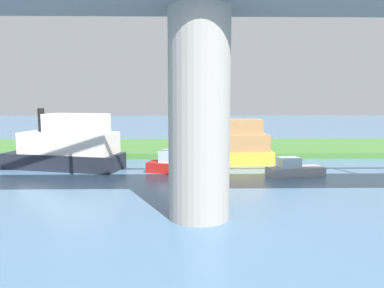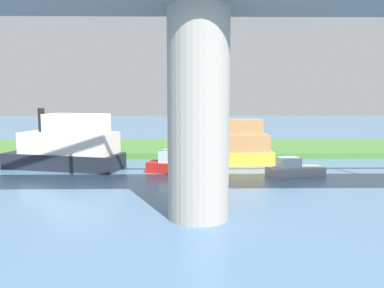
{
  "view_description": "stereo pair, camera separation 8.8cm",
  "coord_description": "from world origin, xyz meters",
  "px_view_note": "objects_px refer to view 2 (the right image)",
  "views": [
    {
      "loc": [
        1.1,
        33.48,
        5.56
      ],
      "look_at": [
        0.56,
        5.0,
        2.0
      ],
      "focal_mm": 35.3,
      "sensor_mm": 36.0,
      "label": 1
    },
    {
      "loc": [
        1.02,
        33.48,
        5.56
      ],
      "look_at": [
        0.56,
        5.0,
        2.0
      ],
      "focal_mm": 35.3,
      "sensor_mm": 36.0,
      "label": 2
    }
  ],
  "objects_px": {
    "skiff_small": "(228,146)",
    "houseboat_blue": "(294,169)",
    "motorboat_white": "(179,165)",
    "bridge_pylon": "(198,116)",
    "motorboat_red": "(67,146)",
    "person_on_bank": "(175,143)",
    "mooring_post": "(178,146)"
  },
  "relations": [
    {
      "from": "skiff_small",
      "to": "houseboat_blue",
      "type": "bearing_deg",
      "value": 129.51
    },
    {
      "from": "bridge_pylon",
      "to": "motorboat_red",
      "type": "xyz_separation_m",
      "value": [
        9.8,
        -12.23,
        -2.98
      ]
    },
    {
      "from": "motorboat_white",
      "to": "bridge_pylon",
      "type": "bearing_deg",
      "value": 95.91
    },
    {
      "from": "motorboat_red",
      "to": "person_on_bank",
      "type": "bearing_deg",
      "value": -142.6
    },
    {
      "from": "person_on_bank",
      "to": "motorboat_red",
      "type": "xyz_separation_m",
      "value": [
        8.21,
        6.27,
        0.54
      ]
    },
    {
      "from": "motorboat_white",
      "to": "mooring_post",
      "type": "bearing_deg",
      "value": -88.59
    },
    {
      "from": "mooring_post",
      "to": "houseboat_blue",
      "type": "distance_m",
      "value": 12.0
    },
    {
      "from": "motorboat_white",
      "to": "skiff_small",
      "type": "bearing_deg",
      "value": -137.16
    },
    {
      "from": "mooring_post",
      "to": "bridge_pylon",
      "type": "bearing_deg",
      "value": 94.07
    },
    {
      "from": "person_on_bank",
      "to": "motorboat_red",
      "type": "height_order",
      "value": "motorboat_red"
    },
    {
      "from": "bridge_pylon",
      "to": "motorboat_red",
      "type": "distance_m",
      "value": 15.96
    },
    {
      "from": "houseboat_blue",
      "to": "motorboat_red",
      "type": "relative_size",
      "value": 0.44
    },
    {
      "from": "person_on_bank",
      "to": "motorboat_white",
      "type": "xyz_separation_m",
      "value": [
        -0.51,
        8.02,
        -0.62
      ]
    },
    {
      "from": "mooring_post",
      "to": "motorboat_red",
      "type": "height_order",
      "value": "motorboat_red"
    },
    {
      "from": "mooring_post",
      "to": "motorboat_white",
      "type": "xyz_separation_m",
      "value": [
        -0.18,
        7.31,
        -0.44
      ]
    },
    {
      "from": "motorboat_white",
      "to": "houseboat_blue",
      "type": "relative_size",
      "value": 1.24
    },
    {
      "from": "skiff_small",
      "to": "motorboat_red",
      "type": "bearing_deg",
      "value": 8.82
    },
    {
      "from": "bridge_pylon",
      "to": "person_on_bank",
      "type": "relative_size",
      "value": 6.79
    },
    {
      "from": "mooring_post",
      "to": "motorboat_red",
      "type": "bearing_deg",
      "value": 33.1
    },
    {
      "from": "motorboat_red",
      "to": "skiff_small",
      "type": "bearing_deg",
      "value": -171.18
    },
    {
      "from": "houseboat_blue",
      "to": "motorboat_red",
      "type": "xyz_separation_m",
      "value": [
        16.87,
        -3.05,
        1.26
      ]
    },
    {
      "from": "person_on_bank",
      "to": "mooring_post",
      "type": "bearing_deg",
      "value": 115.18
    },
    {
      "from": "bridge_pylon",
      "to": "person_on_bank",
      "type": "distance_m",
      "value": 18.91
    },
    {
      "from": "person_on_bank",
      "to": "mooring_post",
      "type": "height_order",
      "value": "person_on_bank"
    },
    {
      "from": "bridge_pylon",
      "to": "skiff_small",
      "type": "height_order",
      "value": "bridge_pylon"
    },
    {
      "from": "houseboat_blue",
      "to": "person_on_bank",
      "type": "bearing_deg",
      "value": -47.1
    },
    {
      "from": "bridge_pylon",
      "to": "skiff_small",
      "type": "xyz_separation_m",
      "value": [
        -2.92,
        -14.21,
        -3.21
      ]
    },
    {
      "from": "bridge_pylon",
      "to": "skiff_small",
      "type": "distance_m",
      "value": 14.86
    },
    {
      "from": "mooring_post",
      "to": "motorboat_white",
      "type": "distance_m",
      "value": 7.33
    },
    {
      "from": "skiff_small",
      "to": "houseboat_blue",
      "type": "distance_m",
      "value": 6.6
    },
    {
      "from": "bridge_pylon",
      "to": "skiff_small",
      "type": "bearing_deg",
      "value": -101.63
    },
    {
      "from": "bridge_pylon",
      "to": "houseboat_blue",
      "type": "relative_size",
      "value": 2.24
    }
  ]
}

